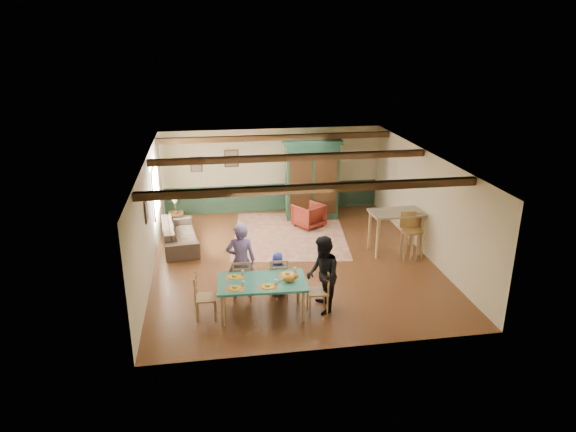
{
  "coord_description": "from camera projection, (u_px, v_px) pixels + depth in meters",
  "views": [
    {
      "loc": [
        -2.03,
        -11.92,
        5.55
      ],
      "look_at": [
        -0.1,
        0.18,
        1.15
      ],
      "focal_mm": 32.0,
      "sensor_mm": 36.0,
      "label": 1
    }
  ],
  "objects": [
    {
      "name": "floor",
      "position": [
        293.0,
        260.0,
        13.25
      ],
      "size": [
        8.0,
        8.0,
        0.0
      ],
      "primitive_type": "plane",
      "color": "#4F2A16",
      "rests_on": "ground"
    },
    {
      "name": "ceiling_beam_mid",
      "position": [
        290.0,
        158.0,
        12.74
      ],
      "size": [
        6.95,
        0.16,
        0.16
      ],
      "primitive_type": "cube",
      "color": "black",
      "rests_on": "ceiling"
    },
    {
      "name": "ceiling",
      "position": [
        293.0,
        158.0,
        12.34
      ],
      "size": [
        7.0,
        8.0,
        0.02
      ],
      "primitive_type": "cube",
      "color": "white",
      "rests_on": "wall_back"
    },
    {
      "name": "area_rug",
      "position": [
        289.0,
        235.0,
        14.89
      ],
      "size": [
        3.63,
        4.14,
        0.01
      ],
      "primitive_type": "cube",
      "rotation": [
        0.0,
        0.0,
        -0.13
      ],
      "color": "beige",
      "rests_on": "floor"
    },
    {
      "name": "place_setting_far_left",
      "position": [
        235.0,
        275.0,
        10.62
      ],
      "size": [
        0.42,
        0.32,
        0.11
      ],
      "primitive_type": null,
      "rotation": [
        0.0,
        0.0,
        -0.05
      ],
      "color": "gold",
      "rests_on": "dining_table"
    },
    {
      "name": "place_setting_near_left",
      "position": [
        235.0,
        286.0,
        10.15
      ],
      "size": [
        0.42,
        0.32,
        0.11
      ],
      "primitive_type": null,
      "rotation": [
        0.0,
        0.0,
        -0.05
      ],
      "color": "gold",
      "rests_on": "dining_table"
    },
    {
      "name": "end_table",
      "position": [
        176.0,
        222.0,
        15.16
      ],
      "size": [
        0.43,
        0.43,
        0.53
      ],
      "primitive_type": null,
      "rotation": [
        0.0,
        0.0,
        -0.01
      ],
      "color": "black",
      "rests_on": "floor"
    },
    {
      "name": "place_setting_near_center",
      "position": [
        268.0,
        284.0,
        10.22
      ],
      "size": [
        0.42,
        0.32,
        0.11
      ],
      "primitive_type": null,
      "rotation": [
        0.0,
        0.0,
        -0.05
      ],
      "color": "gold",
      "rests_on": "dining_table"
    },
    {
      "name": "dining_chair_end_left",
      "position": [
        206.0,
        297.0,
        10.43
      ],
      "size": [
        0.46,
        0.44,
        0.95
      ],
      "primitive_type": null,
      "rotation": [
        0.0,
        0.0,
        1.53
      ],
      "color": "#9F7C4F",
      "rests_on": "floor"
    },
    {
      "name": "window_left",
      "position": [
        155.0,
        190.0,
        13.8
      ],
      "size": [
        0.06,
        1.6,
        1.3
      ],
      "primitive_type": null,
      "color": "white",
      "rests_on": "wall_left"
    },
    {
      "name": "picture_back_a",
      "position": [
        231.0,
        158.0,
        16.14
      ],
      "size": [
        0.45,
        0.04,
        0.55
      ],
      "primitive_type": null,
      "color": "#7F705C",
      "rests_on": "wall_back"
    },
    {
      "name": "wainscot_back",
      "position": [
        273.0,
        197.0,
        16.8
      ],
      "size": [
        6.95,
        0.03,
        0.9
      ],
      "primitive_type": "cube",
      "color": "#1B3324",
      "rests_on": "floor"
    },
    {
      "name": "wall_back",
      "position": [
        272.0,
        170.0,
        16.51
      ],
      "size": [
        7.0,
        0.02,
        2.7
      ],
      "primitive_type": "cube",
      "color": "beige",
      "rests_on": "floor"
    },
    {
      "name": "ceiling_beam_back",
      "position": [
        276.0,
        138.0,
        15.16
      ],
      "size": [
        6.95,
        0.16,
        0.16
      ],
      "primitive_type": "cube",
      "color": "black",
      "rests_on": "ceiling"
    },
    {
      "name": "place_setting_far_right",
      "position": [
        287.0,
        272.0,
        10.74
      ],
      "size": [
        0.42,
        0.32,
        0.11
      ],
      "primitive_type": null,
      "rotation": [
        0.0,
        0.0,
        -0.05
      ],
      "color": "gold",
      "rests_on": "dining_table"
    },
    {
      "name": "wall_left",
      "position": [
        149.0,
        218.0,
        12.28
      ],
      "size": [
        0.02,
        8.0,
        2.7
      ],
      "primitive_type": "cube",
      "color": "beige",
      "rests_on": "floor"
    },
    {
      "name": "person_woman",
      "position": [
        323.0,
        275.0,
        10.57
      ],
      "size": [
        0.66,
        0.83,
        1.66
      ],
      "primitive_type": "imported",
      "rotation": [
        0.0,
        0.0,
        -1.62
      ],
      "color": "black",
      "rests_on": "floor"
    },
    {
      "name": "person_child",
      "position": [
        278.0,
        274.0,
        11.34
      ],
      "size": [
        0.51,
        0.34,
        1.01
      ],
      "primitive_type": "imported",
      "rotation": [
        0.0,
        0.0,
        3.1
      ],
      "color": "navy",
      "rests_on": "floor"
    },
    {
      "name": "ceiling_beam_front",
      "position": [
        312.0,
        188.0,
        10.23
      ],
      "size": [
        6.95,
        0.16,
        0.16
      ],
      "primitive_type": "cube",
      "color": "black",
      "rests_on": "ceiling"
    },
    {
      "name": "armoire",
      "position": [
        312.0,
        180.0,
        15.87
      ],
      "size": [
        1.8,
        0.81,
        2.49
      ],
      "primitive_type": "cube",
      "rotation": [
        0.0,
        0.0,
        -0.06
      ],
      "color": "#163727",
      "rests_on": "floor"
    },
    {
      "name": "table_lamp",
      "position": [
        175.0,
        205.0,
        14.99
      ],
      "size": [
        0.27,
        0.27,
        0.49
      ],
      "primitive_type": null,
      "rotation": [
        0.0,
        0.0,
        0.01
      ],
      "color": "beige",
      "rests_on": "end_table"
    },
    {
      "name": "cat",
      "position": [
        289.0,
        278.0,
        10.4
      ],
      "size": [
        0.37,
        0.16,
        0.18
      ],
      "primitive_type": null,
      "rotation": [
        0.0,
        0.0,
        -0.05
      ],
      "color": "#C66B23",
      "rests_on": "dining_table"
    },
    {
      "name": "counter_table",
      "position": [
        395.0,
        232.0,
        13.56
      ],
      "size": [
        1.39,
        0.83,
        1.14
      ],
      "primitive_type": null,
      "rotation": [
        0.0,
        0.0,
        0.03
      ],
      "color": "tan",
      "rests_on": "floor"
    },
    {
      "name": "dining_chair_end_right",
      "position": [
        318.0,
        290.0,
        10.68
      ],
      "size": [
        0.46,
        0.44,
        0.95
      ],
      "primitive_type": null,
      "rotation": [
        0.0,
        0.0,
        -1.62
      ],
      "color": "#9F7C4F",
      "rests_on": "floor"
    },
    {
      "name": "dining_table",
      "position": [
        262.0,
        298.0,
        10.59
      ],
      "size": [
        1.85,
        1.09,
        0.75
      ],
      "primitive_type": null,
      "rotation": [
        0.0,
        0.0,
        -0.05
      ],
      "color": "#216A57",
      "rests_on": "floor"
    },
    {
      "name": "armchair",
      "position": [
        309.0,
        215.0,
        15.41
      ],
      "size": [
        1.08,
        1.08,
        0.72
      ],
      "primitive_type": "imported",
      "rotation": [
        0.0,
        0.0,
        -2.56
      ],
      "color": "#4F140F",
      "rests_on": "floor"
    },
    {
      "name": "sofa",
      "position": [
        180.0,
        234.0,
        14.05
      ],
      "size": [
        1.12,
        2.33,
        0.66
      ],
      "primitive_type": "imported",
      "rotation": [
        0.0,
        0.0,
        1.68
      ],
      "color": "#3B2F25",
      "rests_on": "floor"
    },
    {
      "name": "bar_stool_left",
      "position": [
        410.0,
        237.0,
        13.09
      ],
      "size": [
        0.47,
        0.51,
        1.24
      ],
      "primitive_type": null,
      "rotation": [
        0.0,
        0.0,
        -0.06
      ],
      "color": "#A1783E",
      "rests_on": "floor"
    },
    {
      "name": "dining_chair_far_left",
      "position": [
        242.0,
        279.0,
        11.19
      ],
      "size": [
        0.44,
        0.46,
        0.95
      ],
      "primitive_type": null,
      "rotation": [
        0.0,
        0.0,
        3.1
      ],
      "color": "#9F7C4F",
      "rests_on": "floor"
    },
    {
      "name": "picture_left_wall",
      "position": [
        146.0,
        210.0,
        11.59
      ],
      "size": [
        0.04,
        0.42,
        0.52
      ],
      "primitive_type": null,
      "color": "#7F705C",
      "rests_on": "wall_left"
    },
    {
      "name": "picture_back_b",
      "position": [
        196.0,
        164.0,
        16.03
      ],
      "size": [
        0.38,
        0.04,
        0.48
      ],
      "primitive_type": null,
      "color": "#7F705C",
      "rests_on": "wall_back"
    },
    {
      "name": "person_man",
      "position": [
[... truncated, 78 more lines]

